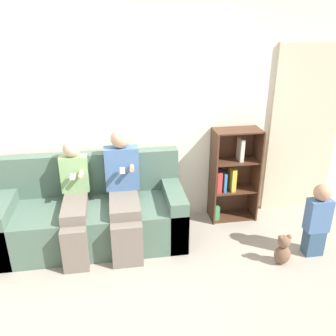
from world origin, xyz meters
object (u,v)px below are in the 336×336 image
Objects in this scene: toddler_standing at (317,219)px; adult_seated at (124,190)px; bookshelf at (231,176)px; couch at (93,216)px; child_seated at (74,200)px; teddy_bear at (283,250)px.

adult_seated is at bearing 165.26° from toddler_standing.
adult_seated is 2.05m from toddler_standing.
bookshelf is (-0.64, 0.91, 0.14)m from toddler_standing.
toddler_standing is 0.71× the size of bookshelf.
couch is 0.36m from child_seated.
couch is 2.41m from toddler_standing.
teddy_bear is at bearing -21.94° from adult_seated.
adult_seated reaches higher than couch.
bookshelf is 3.37× the size of teddy_bear.
child_seated is 3.41× the size of teddy_bear.
toddler_standing is (1.97, -0.52, -0.23)m from adult_seated.
toddler_standing reaches higher than teddy_bear.
teddy_bear is at bearing -76.78° from bookshelf.
couch is at bearing -170.34° from bookshelf.
couch is 5.84× the size of teddy_bear.
toddler_standing is 0.49m from teddy_bear.
couch is 0.50m from adult_seated.
couch is 2.45× the size of toddler_standing.
toddler_standing is 2.39× the size of teddy_bear.
bookshelf is at bearing 125.29° from toddler_standing.
adult_seated reaches higher than teddy_bear.
bookshelf is at bearing 9.66° from couch.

